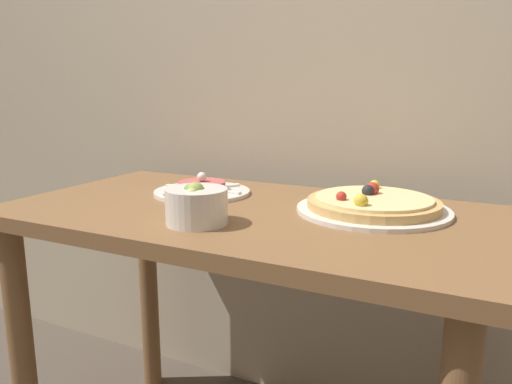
{
  "coord_description": "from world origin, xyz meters",
  "views": [
    {
      "loc": [
        0.53,
        -0.69,
        1.03
      ],
      "look_at": [
        0.02,
        0.32,
        0.79
      ],
      "focal_mm": 35.0,
      "sensor_mm": 36.0,
      "label": 1
    }
  ],
  "objects": [
    {
      "name": "dining_table",
      "position": [
        0.0,
        0.31,
        0.62
      ],
      "size": [
        1.13,
        0.62,
        0.75
      ],
      "color": "brown",
      "rests_on": "ground_plane"
    },
    {
      "name": "pizza_plate",
      "position": [
        0.28,
        0.41,
        0.76
      ],
      "size": [
        0.35,
        0.35,
        0.06
      ],
      "color": "silver",
      "rests_on": "dining_table"
    },
    {
      "name": "tartare_plate",
      "position": [
        -0.18,
        0.4,
        0.76
      ],
      "size": [
        0.25,
        0.25,
        0.06
      ],
      "color": "silver",
      "rests_on": "dining_table"
    },
    {
      "name": "small_bowl",
      "position": [
        -0.03,
        0.15,
        0.79
      ],
      "size": [
        0.13,
        0.13,
        0.09
      ],
      "color": "silver",
      "rests_on": "dining_table"
    }
  ]
}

